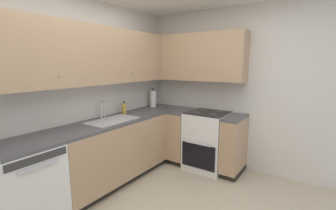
{
  "coord_description": "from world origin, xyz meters",
  "views": [
    {
      "loc": [
        -1.74,
        -1.14,
        1.67
      ],
      "look_at": [
        0.99,
        0.72,
        1.08
      ],
      "focal_mm": 25.06,
      "sensor_mm": 36.0,
      "label": 1
    }
  ],
  "objects_px": {
    "dishwasher": "(26,188)",
    "oven_range": "(207,140)",
    "soap_bottle": "(124,108)",
    "paper_towel_roll": "(153,99)"
  },
  "relations": [
    {
      "from": "dishwasher",
      "to": "oven_range",
      "type": "distance_m",
      "value": 2.53
    },
    {
      "from": "oven_range",
      "to": "soap_bottle",
      "type": "bearing_deg",
      "value": 125.36
    },
    {
      "from": "dishwasher",
      "to": "soap_bottle",
      "type": "bearing_deg",
      "value": 6.47
    },
    {
      "from": "paper_towel_roll",
      "to": "soap_bottle",
      "type": "bearing_deg",
      "value": 178.38
    },
    {
      "from": "dishwasher",
      "to": "soap_bottle",
      "type": "xyz_separation_m",
      "value": [
        1.59,
        0.18,
        0.55
      ]
    },
    {
      "from": "dishwasher",
      "to": "soap_bottle",
      "type": "distance_m",
      "value": 1.7
    },
    {
      "from": "soap_bottle",
      "to": "paper_towel_roll",
      "type": "height_order",
      "value": "paper_towel_roll"
    },
    {
      "from": "oven_range",
      "to": "paper_towel_roll",
      "type": "height_order",
      "value": "paper_towel_roll"
    },
    {
      "from": "oven_range",
      "to": "paper_towel_roll",
      "type": "distance_m",
      "value": 1.22
    },
    {
      "from": "dishwasher",
      "to": "soap_bottle",
      "type": "height_order",
      "value": "soap_bottle"
    }
  ]
}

